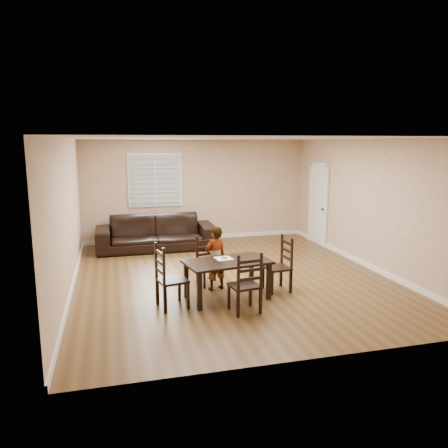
{
  "coord_description": "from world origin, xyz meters",
  "views": [
    {
      "loc": [
        -2.22,
        -8.04,
        2.63
      ],
      "look_at": [
        -0.05,
        0.34,
        1.0
      ],
      "focal_mm": 35.0,
      "sensor_mm": 36.0,
      "label": 1
    }
  ],
  "objects": [
    {
      "name": "chair_far",
      "position": [
        -0.26,
        -1.93,
        0.44
      ],
      "size": [
        0.49,
        0.47,
        0.98
      ],
      "rotation": [
        0.0,
        0.0,
        3.28
      ],
      "color": "black",
      "rests_on": "ground"
    },
    {
      "name": "ground",
      "position": [
        0.0,
        0.0,
        0.0
      ],
      "size": [
        7.0,
        7.0,
        0.0
      ],
      "primitive_type": "plane",
      "color": "brown",
      "rests_on": "ground"
    },
    {
      "name": "chair_near",
      "position": [
        -0.54,
        -0.29,
        0.41
      ],
      "size": [
        0.48,
        0.45,
        0.91
      ],
      "rotation": [
        0.0,
        0.0,
        0.19
      ],
      "color": "black",
      "rests_on": "ground"
    },
    {
      "name": "child",
      "position": [
        -0.47,
        -0.67,
        0.58
      ],
      "size": [
        0.49,
        0.39,
        1.16
      ],
      "primitive_type": "imported",
      "rotation": [
        0.0,
        0.0,
        3.44
      ],
      "color": "gray",
      "rests_on": "ground"
    },
    {
      "name": "chair_right",
      "position": [
        0.7,
        -1.01,
        0.45
      ],
      "size": [
        0.45,
        0.47,
        0.99
      ],
      "rotation": [
        0.0,
        0.0,
        -1.49
      ],
      "color": "black",
      "rests_on": "ground"
    },
    {
      "name": "chair_left",
      "position": [
        -1.46,
        -1.37,
        0.48
      ],
      "size": [
        0.52,
        0.55,
        1.05
      ],
      "rotation": [
        0.0,
        0.0,
        1.76
      ],
      "color": "black",
      "rests_on": "ground"
    },
    {
      "name": "napkin",
      "position": [
        -0.41,
        -1.02,
        0.66
      ],
      "size": [
        0.31,
        0.31,
        0.0
      ],
      "primitive_type": "cube",
      "rotation": [
        0.0,
        0.0,
        0.13
      ],
      "color": "white",
      "rests_on": "dining_table"
    },
    {
      "name": "sofa",
      "position": [
        -1.2,
        2.62,
        0.42
      ],
      "size": [
        2.88,
        1.13,
        0.84
      ],
      "primitive_type": "imported",
      "rotation": [
        0.0,
        0.0,
        -0.0
      ],
      "color": "black",
      "rests_on": "ground"
    },
    {
      "name": "dining_table",
      "position": [
        -0.38,
        -1.18,
        0.57
      ],
      "size": [
        1.53,
        1.02,
        0.66
      ],
      "rotation": [
        0.0,
        0.0,
        0.17
      ],
      "color": "black",
      "rests_on": "ground"
    },
    {
      "name": "room",
      "position": [
        0.04,
        0.18,
        1.81
      ],
      "size": [
        6.04,
        7.04,
        2.72
      ],
      "color": "#D3B08E",
      "rests_on": "ground"
    },
    {
      "name": "donut",
      "position": [
        -0.39,
        -1.02,
        0.69
      ],
      "size": [
        0.11,
        0.11,
        0.04
      ],
      "color": "#CE8A4A",
      "rests_on": "napkin"
    }
  ]
}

